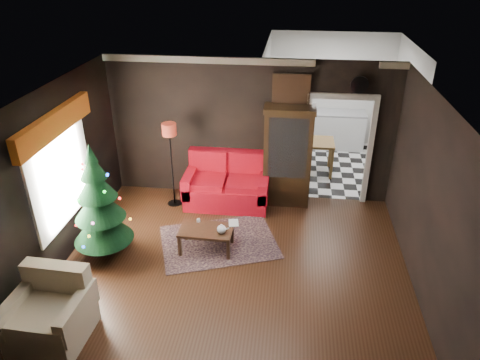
# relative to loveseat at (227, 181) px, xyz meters

# --- Properties ---
(floor) EXTENTS (5.50, 5.50, 0.00)m
(floor) POSITION_rel_loveseat_xyz_m (0.40, -2.05, -0.50)
(floor) COLOR black
(floor) RESTS_ON ground
(ceiling) EXTENTS (5.50, 5.50, 0.00)m
(ceiling) POSITION_rel_loveseat_xyz_m (0.40, -2.05, 2.30)
(ceiling) COLOR white
(ceiling) RESTS_ON ground
(wall_back) EXTENTS (5.50, 0.00, 5.50)m
(wall_back) POSITION_rel_loveseat_xyz_m (0.40, 0.45, 0.90)
(wall_back) COLOR black
(wall_back) RESTS_ON ground
(wall_front) EXTENTS (5.50, 0.00, 5.50)m
(wall_front) POSITION_rel_loveseat_xyz_m (0.40, -4.55, 0.90)
(wall_front) COLOR black
(wall_front) RESTS_ON ground
(wall_left) EXTENTS (0.00, 5.50, 5.50)m
(wall_left) POSITION_rel_loveseat_xyz_m (-2.35, -2.05, 0.90)
(wall_left) COLOR black
(wall_left) RESTS_ON ground
(wall_right) EXTENTS (0.00, 5.50, 5.50)m
(wall_right) POSITION_rel_loveseat_xyz_m (3.15, -2.05, 0.90)
(wall_right) COLOR black
(wall_right) RESTS_ON ground
(doorway) EXTENTS (1.10, 0.10, 2.10)m
(doorway) POSITION_rel_loveseat_xyz_m (2.10, 0.45, 0.55)
(doorway) COLOR silver
(doorway) RESTS_ON ground
(left_window) EXTENTS (0.05, 1.60, 1.40)m
(left_window) POSITION_rel_loveseat_xyz_m (-2.31, -1.85, 0.95)
(left_window) COLOR white
(left_window) RESTS_ON wall_left
(valance) EXTENTS (0.12, 2.10, 0.35)m
(valance) POSITION_rel_loveseat_xyz_m (-2.23, -1.85, 1.77)
(valance) COLOR #A64B13
(valance) RESTS_ON wall_left
(kitchen_floor) EXTENTS (3.00, 3.00, 0.00)m
(kitchen_floor) POSITION_rel_loveseat_xyz_m (2.10, 1.95, -0.50)
(kitchen_floor) COLOR white
(kitchen_floor) RESTS_ON ground
(kitchen_window) EXTENTS (0.70, 0.06, 0.70)m
(kitchen_window) POSITION_rel_loveseat_xyz_m (2.10, 3.40, 1.20)
(kitchen_window) COLOR white
(kitchen_window) RESTS_ON ground
(rug) EXTENTS (2.30, 1.98, 0.01)m
(rug) POSITION_rel_loveseat_xyz_m (0.05, -1.32, -0.49)
(rug) COLOR #2A1E26
(rug) RESTS_ON ground
(loveseat) EXTENTS (1.70, 0.90, 1.00)m
(loveseat) POSITION_rel_loveseat_xyz_m (0.00, 0.00, 0.00)
(loveseat) COLOR maroon
(loveseat) RESTS_ON ground
(curio_cabinet) EXTENTS (0.90, 0.45, 1.90)m
(curio_cabinet) POSITION_rel_loveseat_xyz_m (1.15, 0.22, 0.45)
(curio_cabinet) COLOR black
(curio_cabinet) RESTS_ON ground
(floor_lamp) EXTENTS (0.37, 0.37, 1.72)m
(floor_lamp) POSITION_rel_loveseat_xyz_m (-1.04, -0.12, 0.33)
(floor_lamp) COLOR black
(floor_lamp) RESTS_ON ground
(christmas_tree) EXTENTS (1.04, 1.04, 1.80)m
(christmas_tree) POSITION_rel_loveseat_xyz_m (-1.73, -1.93, 0.55)
(christmas_tree) COLOR black
(christmas_tree) RESTS_ON ground
(armchair) EXTENTS (0.97, 0.97, 0.95)m
(armchair) POSITION_rel_loveseat_xyz_m (-1.74, -3.69, -0.04)
(armchair) COLOR tan
(armchair) RESTS_ON ground
(coffee_table) EXTENTS (0.89, 0.55, 0.39)m
(coffee_table) POSITION_rel_loveseat_xyz_m (-0.12, -1.55, -0.29)
(coffee_table) COLOR #33160D
(coffee_table) RESTS_ON rug
(teapot) EXTENTS (0.18, 0.18, 0.16)m
(teapot) POSITION_rel_loveseat_xyz_m (0.15, -1.63, -0.02)
(teapot) COLOR white
(teapot) RESTS_ON coffee_table
(cup_a) EXTENTS (0.07, 0.07, 0.05)m
(cup_a) POSITION_rel_loveseat_xyz_m (-0.29, -1.34, -0.07)
(cup_a) COLOR white
(cup_a) RESTS_ON coffee_table
(cup_b) EXTENTS (0.07, 0.07, 0.06)m
(cup_b) POSITION_rel_loveseat_xyz_m (0.15, -1.61, -0.06)
(cup_b) COLOR white
(cup_b) RESTS_ON coffee_table
(book) EXTENTS (0.16, 0.05, 0.22)m
(book) POSITION_rel_loveseat_xyz_m (0.23, -1.34, 0.02)
(book) COLOR olive
(book) RESTS_ON coffee_table
(wall_clock) EXTENTS (0.32, 0.32, 0.06)m
(wall_clock) POSITION_rel_loveseat_xyz_m (2.35, 0.40, 1.88)
(wall_clock) COLOR white
(wall_clock) RESTS_ON wall_back
(painting) EXTENTS (0.62, 0.05, 0.52)m
(painting) POSITION_rel_loveseat_xyz_m (1.15, 0.41, 1.75)
(painting) COLOR #A2623E
(painting) RESTS_ON wall_back
(kitchen_counter) EXTENTS (1.80, 0.60, 0.90)m
(kitchen_counter) POSITION_rel_loveseat_xyz_m (2.10, 3.15, -0.05)
(kitchen_counter) COLOR white
(kitchen_counter) RESTS_ON ground
(kitchen_table) EXTENTS (0.70, 0.70, 0.75)m
(kitchen_table) POSITION_rel_loveseat_xyz_m (1.80, 1.65, -0.12)
(kitchen_table) COLOR brown
(kitchen_table) RESTS_ON ground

